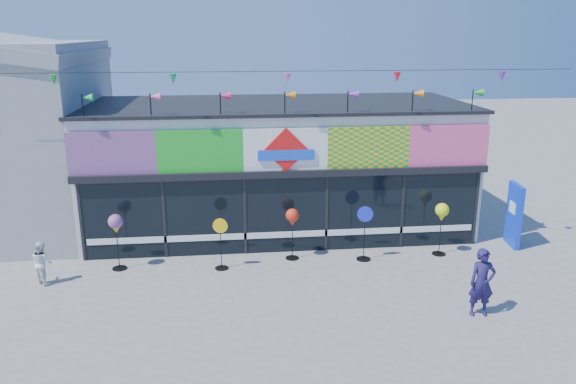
{
  "coord_description": "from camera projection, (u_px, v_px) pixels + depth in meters",
  "views": [
    {
      "loc": [
        -1.68,
        -12.08,
        6.32
      ],
      "look_at": [
        -0.1,
        2.0,
        2.25
      ],
      "focal_mm": 35.0,
      "sensor_mm": 36.0,
      "label": 1
    }
  ],
  "objects": [
    {
      "name": "blue_sign",
      "position": [
        514.0,
        215.0,
        16.98
      ],
      "size": [
        0.26,
        0.97,
        1.93
      ],
      "rotation": [
        0.0,
        0.0,
        -0.13
      ],
      "color": "#0E36D6",
      "rests_on": "ground"
    },
    {
      "name": "child",
      "position": [
        42.0,
        262.0,
        14.48
      ],
      "size": [
        0.63,
        0.61,
        1.15
      ],
      "primitive_type": "imported",
      "rotation": [
        0.0,
        0.0,
        2.42
      ],
      "color": "white",
      "rests_on": "ground"
    },
    {
      "name": "spinner_1",
      "position": [
        221.0,
        242.0,
        15.31
      ],
      "size": [
        0.41,
        0.37,
        1.46
      ],
      "color": "black",
      "rests_on": "ground"
    },
    {
      "name": "ground",
      "position": [
        301.0,
        305.0,
        13.47
      ],
      "size": [
        80.0,
        80.0,
        0.0
      ],
      "primitive_type": "plane",
      "color": "slate",
      "rests_on": "ground"
    },
    {
      "name": "spinner_2",
      "position": [
        292.0,
        219.0,
        15.88
      ],
      "size": [
        0.38,
        0.38,
        1.51
      ],
      "color": "black",
      "rests_on": "ground"
    },
    {
      "name": "spinner_3",
      "position": [
        364.0,
        232.0,
        15.9
      ],
      "size": [
        0.45,
        0.41,
        1.6
      ],
      "color": "black",
      "rests_on": "ground"
    },
    {
      "name": "adult_man",
      "position": [
        482.0,
        283.0,
        12.78
      ],
      "size": [
        0.62,
        0.43,
        1.62
      ],
      "primitive_type": "imported",
      "rotation": [
        0.0,
        0.0,
        -0.08
      ],
      "color": "#1E1647",
      "rests_on": "ground"
    },
    {
      "name": "kite_shop",
      "position": [
        278.0,
        165.0,
        18.58
      ],
      "size": [
        16.0,
        5.7,
        5.31
      ],
      "color": "silver",
      "rests_on": "ground"
    },
    {
      "name": "spinner_4",
      "position": [
        442.0,
        214.0,
        16.17
      ],
      "size": [
        0.4,
        0.4,
        1.57
      ],
      "color": "black",
      "rests_on": "ground"
    },
    {
      "name": "spinner_0",
      "position": [
        116.0,
        225.0,
        15.15
      ],
      "size": [
        0.4,
        0.4,
        1.58
      ],
      "color": "black",
      "rests_on": "ground"
    }
  ]
}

